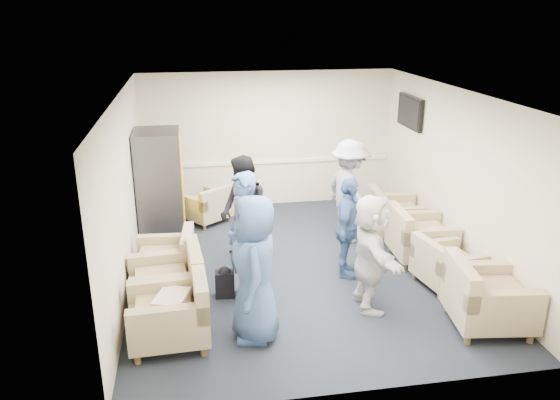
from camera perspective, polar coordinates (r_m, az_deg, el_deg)
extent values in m
plane|color=black|center=(8.61, 1.79, -7.01)|extent=(6.00, 6.00, 0.00)
plane|color=silver|center=(7.80, 2.00, 11.07)|extent=(6.00, 6.00, 0.00)
cube|color=beige|center=(10.96, -1.24, 6.30)|extent=(5.00, 0.02, 2.70)
cube|color=beige|center=(5.42, 8.24, -8.03)|extent=(5.00, 0.02, 2.70)
cube|color=beige|center=(8.01, -15.92, 0.61)|extent=(0.02, 6.00, 2.70)
cube|color=beige|center=(8.93, 17.83, 2.32)|extent=(0.02, 6.00, 2.70)
cube|color=white|center=(11.05, -1.20, 4.01)|extent=(4.98, 0.04, 0.06)
cube|color=black|center=(10.33, 13.44, 8.95)|extent=(0.07, 1.00, 0.58)
cube|color=black|center=(10.32, 13.26, 8.95)|extent=(0.01, 0.92, 0.50)
cube|color=#4C4B53|center=(10.37, 13.58, 8.13)|extent=(0.04, 0.10, 0.25)
cube|color=#9A8963|center=(6.84, -11.51, -12.24)|extent=(0.96, 0.96, 0.31)
cube|color=#957952|center=(6.74, -11.62, -10.73)|extent=(0.67, 0.62, 0.11)
cube|color=#9A8963|center=(6.66, -8.35, -9.28)|extent=(0.19, 0.93, 0.44)
cube|color=#9A8963|center=(7.45, -11.77, -9.44)|extent=(1.00, 1.00, 0.31)
cube|color=#957952|center=(7.35, -11.89, -8.00)|extent=(0.69, 0.65, 0.11)
cube|color=#9A8963|center=(7.29, -8.88, -6.58)|extent=(0.22, 0.95, 0.44)
cube|color=#9A8963|center=(8.19, -12.00, -6.90)|extent=(0.92, 0.92, 0.28)
cube|color=#957952|center=(8.11, -12.09, -5.69)|extent=(0.63, 0.60, 0.10)
cube|color=#9A8963|center=(8.01, -9.64, -4.67)|extent=(0.21, 0.86, 0.40)
cube|color=#9A8963|center=(7.48, 20.96, -10.25)|extent=(1.07, 1.07, 0.31)
cube|color=#957952|center=(7.38, 21.16, -8.81)|extent=(0.74, 0.70, 0.11)
cube|color=#9A8963|center=(7.16, 18.37, -7.84)|extent=(0.28, 0.96, 0.45)
cube|color=#9A8963|center=(8.35, 17.02, -6.99)|extent=(0.90, 0.90, 0.26)
cube|color=#957952|center=(8.27, 17.13, -5.90)|extent=(0.62, 0.59, 0.09)
cube|color=#9A8963|center=(8.04, 15.33, -5.39)|extent=(0.26, 0.79, 0.37)
cube|color=#9A8963|center=(9.06, 14.48, -4.34)|extent=(0.95, 0.95, 0.30)
cube|color=#957952|center=(8.98, 14.59, -3.15)|extent=(0.66, 0.61, 0.11)
cube|color=#9A8963|center=(8.79, 12.36, -2.33)|extent=(0.19, 0.92, 0.43)
cube|color=#9A8963|center=(9.92, 12.03, -2.09)|extent=(0.93, 0.93, 0.29)
cube|color=#957952|center=(9.86, 12.11, -1.03)|extent=(0.65, 0.61, 0.10)
cube|color=#9A8963|center=(9.70, 10.12, -0.26)|extent=(0.21, 0.88, 0.41)
cube|color=#9A8963|center=(10.42, -7.71, -1.00)|extent=(1.06, 1.06, 0.25)
cube|color=#957952|center=(10.36, -7.75, -0.12)|extent=(0.71, 0.72, 0.09)
cube|color=#9A8963|center=(10.08, -6.63, 0.19)|extent=(0.68, 0.56, 0.36)
cube|color=#4C4B53|center=(9.62, -12.44, 1.53)|extent=(0.75, 0.90, 1.91)
cube|color=orange|center=(9.58, -10.18, 2.20)|extent=(0.02, 0.77, 1.52)
cube|color=black|center=(9.84, -9.89, -2.24)|extent=(0.02, 0.45, 0.12)
cube|color=black|center=(7.75, -5.77, -8.73)|extent=(0.28, 0.21, 0.38)
sphere|color=black|center=(7.67, -5.81, -7.60)|extent=(0.19, 0.19, 0.19)
cube|color=silver|center=(6.70, -11.23, -10.22)|extent=(0.48, 0.55, 0.13)
imported|color=#3A598D|center=(6.50, -2.66, -7.21)|extent=(0.65, 0.94, 1.83)
imported|color=#3A598D|center=(7.31, -3.91, -4.06)|extent=(0.61, 0.77, 1.85)
imported|color=black|center=(8.42, -3.81, -1.23)|extent=(0.91, 1.02, 1.74)
imported|color=silver|center=(9.32, 7.26, 0.87)|extent=(0.97, 1.30, 1.79)
imported|color=#3A598D|center=(8.11, 7.04, -2.90)|extent=(0.71, 0.98, 1.54)
imported|color=silver|center=(7.28, 9.42, -5.43)|extent=(0.55, 1.51, 1.60)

